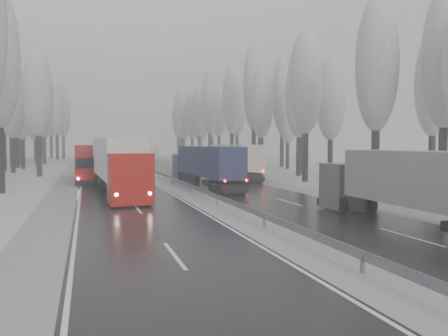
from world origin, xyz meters
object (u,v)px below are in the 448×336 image
truck_grey_tarp (424,184)px  truck_red_white (118,162)px  truck_red_red (87,160)px  box_truck_distant (149,154)px  truck_blue_box (205,164)px  truck_cream_box (232,159)px

truck_grey_tarp → truck_red_white: 23.17m
truck_grey_tarp → truck_red_red: size_ratio=0.96×
box_truck_distant → truck_red_white: truck_red_white is taller
box_truck_distant → truck_blue_box: bearing=-100.9°
truck_cream_box → box_truck_distant: (-1.82, 59.18, -0.78)m
truck_cream_box → truck_red_white: size_ratio=0.88×
truck_grey_tarp → truck_cream_box: truck_cream_box is taller
truck_grey_tarp → box_truck_distant: bearing=91.3°
truck_grey_tarp → truck_cream_box: size_ratio=0.94×
box_truck_distant → truck_red_red: (-14.58, -56.72, 0.75)m
box_truck_distant → truck_red_red: size_ratio=0.55×
box_truck_distant → truck_red_red: 58.57m
truck_blue_box → truck_cream_box: bearing=54.8°
truck_blue_box → truck_cream_box: 11.06m
truck_cream_box → truck_red_red: truck_cream_box is taller
truck_grey_tarp → truck_blue_box: 23.20m
truck_grey_tarp → truck_blue_box: (-4.56, 22.74, 0.06)m
truck_red_red → truck_red_white: bearing=-81.8°
truck_blue_box → truck_cream_box: (5.89, 9.36, 0.08)m
truck_grey_tarp → box_truck_distant: truck_grey_tarp is taller
truck_grey_tarp → truck_cream_box: bearing=88.6°
truck_red_white → truck_cream_box: bearing=39.5°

